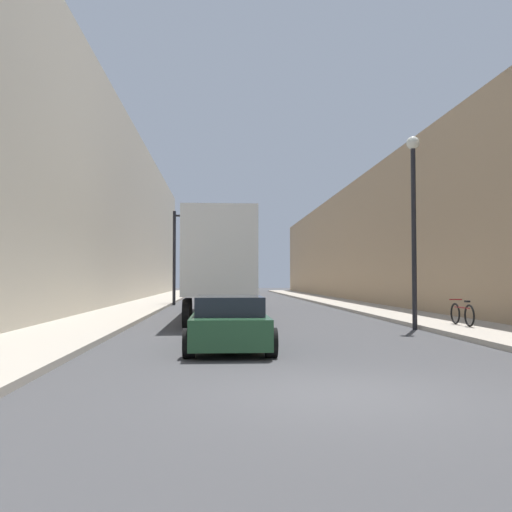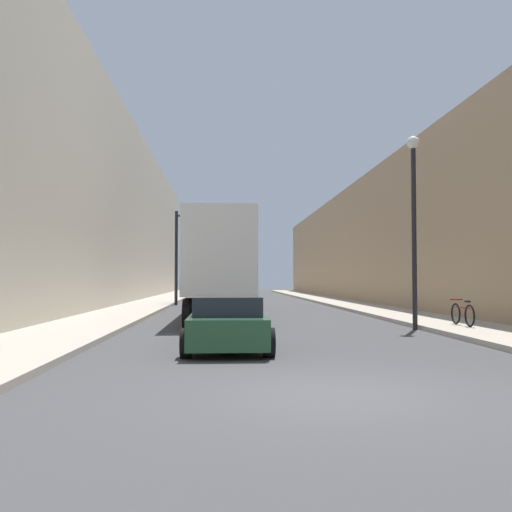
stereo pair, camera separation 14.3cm
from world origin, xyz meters
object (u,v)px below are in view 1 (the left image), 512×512
object	(u,v)px
street_lamp	(414,204)
parked_bicycle	(462,314)
semi_truck	(219,264)
traffic_signal_gantry	(193,241)
sedan_car	(229,323)

from	to	relation	value
street_lamp	parked_bicycle	bearing A→B (deg)	-10.23
semi_truck	traffic_signal_gantry	world-z (taller)	traffic_signal_gantry
parked_bicycle	semi_truck	bearing A→B (deg)	138.87
sedan_car	traffic_signal_gantry	world-z (taller)	traffic_signal_gantry
street_lamp	semi_truck	bearing A→B (deg)	134.06
semi_truck	street_lamp	size ratio (longest dim) A/B	2.15
sedan_car	parked_bicycle	xyz separation A→B (m)	(7.79, 4.59, -0.09)
sedan_car	street_lamp	xyz separation A→B (m)	(6.28, 4.87, 3.58)
traffic_signal_gantry	street_lamp	bearing A→B (deg)	-65.80
parked_bicycle	sedan_car	bearing A→B (deg)	-149.47
semi_truck	parked_bicycle	distance (m)	10.82
traffic_signal_gantry	sedan_car	bearing A→B (deg)	-85.15
parked_bicycle	traffic_signal_gantry	bearing A→B (deg)	117.64
traffic_signal_gantry	parked_bicycle	bearing A→B (deg)	-62.36
sedan_car	traffic_signal_gantry	xyz separation A→B (m)	(-1.97, 23.23, 3.55)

